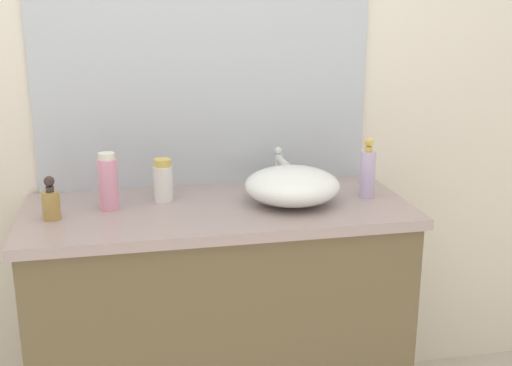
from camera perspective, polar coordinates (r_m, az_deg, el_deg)
The scene contains 9 objects.
bathroom_wall_rear at distance 2.42m, azimuth -6.96°, elevation 9.33°, with size 6.00×0.06×2.60m, color silver.
vanity_counter at distance 2.38m, azimuth -3.20°, elevation -12.33°, with size 1.31×0.57×0.90m.
wall_mirror_panel at distance 2.38m, azimuth -4.66°, elevation 14.65°, with size 1.23×0.01×1.25m, color #B2BCC6.
sink_basin at distance 2.22m, azimuth 3.23°, elevation -0.23°, with size 0.33×0.33×0.12m, color white.
faucet at distance 2.37m, azimuth 2.17°, elevation 1.53°, with size 0.03×0.15×0.15m.
soap_dispenser at distance 2.15m, azimuth -17.75°, elevation -1.62°, with size 0.06×0.06×0.14m.
lotion_bottle at distance 2.20m, azimuth -13.00°, elevation 0.08°, with size 0.07×0.07×0.19m.
perfume_bottle at distance 2.31m, azimuth 9.89°, elevation 0.99°, with size 0.05×0.05×0.22m.
spray_can at distance 2.26m, azimuth -8.25°, elevation 0.21°, with size 0.07×0.07×0.15m.
Camera 1 is at (-0.20, -1.67, 1.57)m, focal length 45.04 mm.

